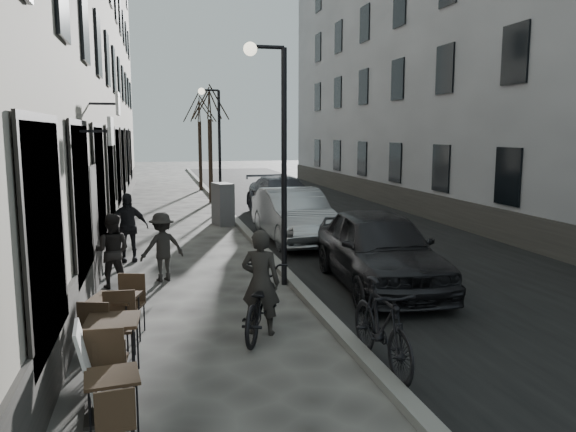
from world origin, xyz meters
name	(u,v)px	position (x,y,z in m)	size (l,w,h in m)	color
ground	(401,420)	(0.00, 0.00, 0.00)	(120.00, 120.00, 0.00)	#373532
road	(321,214)	(3.85, 16.00, 0.00)	(7.30, 60.00, 0.00)	black
kerb	(232,216)	(0.20, 16.00, 0.06)	(0.25, 60.00, 0.12)	slate
building_right	(450,18)	(9.50, 16.50, 8.00)	(4.00, 35.00, 16.00)	gray
streetlamp_near	(276,138)	(-0.17, 6.00, 3.16)	(0.90, 0.28, 5.09)	black
streetlamp_far	(215,136)	(-0.17, 18.00, 3.16)	(0.90, 0.28, 5.09)	black
tree_near	(209,102)	(-0.10, 21.00, 4.66)	(2.40, 2.40, 5.70)	black
tree_far	(199,108)	(-0.10, 27.00, 4.66)	(2.40, 2.40, 5.70)	black
bistro_set_a	(113,399)	(-3.19, 0.43, 0.42)	(0.63, 1.43, 0.82)	#2F2014
bistro_set_b	(113,343)	(-3.27, 1.90, 0.51)	(0.72, 1.69, 0.99)	#2F2014
bistro_set_c	(115,317)	(-3.33, 3.05, 0.50)	(0.90, 1.70, 0.97)	#2F2014
sign_board	(91,380)	(-3.46, 0.92, 0.45)	(0.42, 0.67, 1.11)	black
utility_cabinet	(223,204)	(-0.33, 14.35, 0.75)	(0.55, 1.00, 1.50)	#5B5B5D
bicycle	(261,302)	(-1.05, 3.15, 0.53)	(0.70, 2.02, 1.06)	black
cyclist_rider	(261,282)	(-1.05, 3.15, 0.87)	(0.63, 0.42, 1.74)	black
pedestrian_near	(112,251)	(-3.60, 6.64, 0.80)	(0.77, 0.60, 1.59)	black
pedestrian_mid	(162,247)	(-2.56, 6.96, 0.77)	(0.99, 0.57, 1.54)	#262422
pedestrian_far	(127,227)	(-3.39, 9.11, 0.88)	(1.03, 0.43, 1.76)	black
car_near	(379,248)	(1.94, 5.40, 0.83)	(1.96, 4.87, 1.66)	black
car_mid	(294,215)	(1.40, 10.75, 0.80)	(1.69, 4.84, 1.59)	#989BA0
car_far	(283,196)	(2.30, 16.26, 0.75)	(2.11, 5.19, 1.50)	#383A43
moped	(382,325)	(0.35, 1.45, 0.61)	(0.57, 2.03, 1.22)	black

